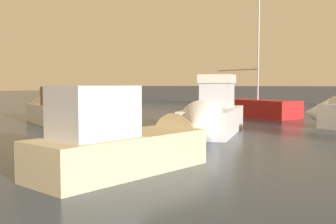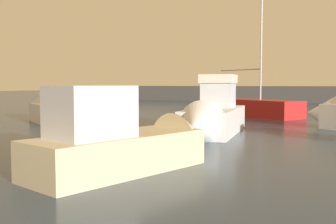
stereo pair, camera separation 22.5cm
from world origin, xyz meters
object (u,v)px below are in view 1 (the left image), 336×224
(motorboat_2, at_px, (141,142))
(motorboat_3, at_px, (53,110))
(motorboat_4, at_px, (210,117))
(sailboat_moored, at_px, (250,107))

(motorboat_2, relative_size, motorboat_3, 0.84)
(motorboat_2, height_order, motorboat_3, motorboat_2)
(motorboat_3, xyz_separation_m, motorboat_4, (10.70, -1.43, 0.09))
(motorboat_2, distance_m, motorboat_4, 7.97)
(motorboat_3, bearing_deg, motorboat_4, -7.60)
(motorboat_4, height_order, sailboat_moored, sailboat_moored)
(motorboat_3, bearing_deg, motorboat_2, -39.55)
(motorboat_2, height_order, motorboat_4, motorboat_4)
(motorboat_2, bearing_deg, motorboat_4, 94.68)
(motorboat_2, relative_size, sailboat_moored, 0.49)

